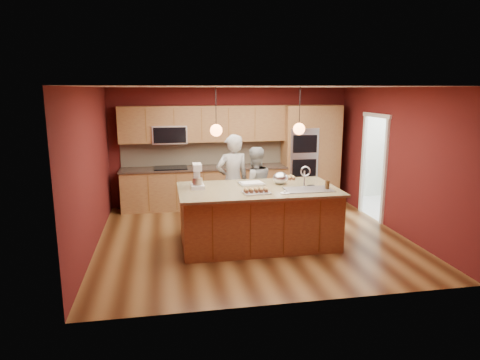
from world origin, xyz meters
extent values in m
plane|color=#432410|center=(0.00, 0.00, 0.00)|extent=(5.50, 5.50, 0.00)
plane|color=silver|center=(0.00, 0.00, 2.70)|extent=(5.50, 5.50, 0.00)
plane|color=#4E1313|center=(0.00, 2.50, 1.35)|extent=(5.50, 0.00, 5.50)
plane|color=#4E1313|center=(0.00, -2.50, 1.35)|extent=(5.50, 0.00, 5.50)
plane|color=#4E1313|center=(-2.75, 0.00, 1.35)|extent=(0.00, 5.00, 5.00)
plane|color=#4E1313|center=(2.75, 0.00, 1.35)|extent=(0.00, 5.00, 5.00)
cube|color=brown|center=(-0.65, 2.20, 0.45)|extent=(3.70, 0.60, 0.90)
cube|color=black|center=(-0.65, 2.19, 0.92)|extent=(3.74, 0.64, 0.04)
cube|color=#C6B595|center=(-0.65, 2.48, 1.22)|extent=(3.70, 0.03, 0.56)
cube|color=brown|center=(-0.65, 2.32, 1.90)|extent=(3.70, 0.36, 0.80)
cube|color=black|center=(-1.40, 2.18, 0.94)|extent=(0.72, 0.52, 0.03)
cube|color=silver|center=(-1.40, 2.30, 1.68)|extent=(0.76, 0.40, 0.40)
cube|color=brown|center=(1.60, 2.20, 1.15)|extent=(0.80, 0.60, 2.30)
cube|color=silver|center=(1.60, 1.90, 1.20)|extent=(0.66, 0.04, 1.20)
cube|color=brown|center=(2.25, 2.20, 1.15)|extent=(0.50, 0.60, 2.30)
plane|color=silver|center=(3.65, 1.20, 0.00)|extent=(2.60, 2.60, 0.00)
plane|color=silver|center=(4.55, 1.20, 1.35)|extent=(0.00, 2.70, 2.70)
cube|color=white|center=(4.35, 1.20, 1.95)|extent=(0.35, 2.40, 0.75)
cylinder|color=black|center=(-0.69, -0.31, 2.35)|extent=(0.01, 0.01, 0.70)
sphere|color=#FF7F3F|center=(-0.69, -0.31, 2.00)|extent=(0.20, 0.20, 0.20)
cylinder|color=black|center=(0.73, -0.31, 2.35)|extent=(0.01, 0.01, 0.70)
sphere|color=#FF7F3F|center=(0.73, -0.31, 2.00)|extent=(0.20, 0.20, 0.20)
cube|color=brown|center=(0.02, -0.31, 0.48)|extent=(2.61, 1.42, 0.96)
cube|color=tan|center=(0.02, -0.31, 0.98)|extent=(2.71, 1.52, 0.04)
cube|color=silver|center=(0.84, -0.59, 0.92)|extent=(0.78, 0.46, 0.18)
imported|color=black|center=(-0.25, 0.69, 0.91)|extent=(0.74, 0.57, 1.82)
imported|color=slate|center=(0.18, 0.69, 0.79)|extent=(0.83, 0.69, 1.57)
cube|color=white|center=(-1.00, -0.15, 1.03)|extent=(0.22, 0.29, 0.07)
cube|color=white|center=(-1.00, -0.03, 1.21)|extent=(0.11, 0.09, 0.29)
cube|color=white|center=(-1.00, -0.13, 1.37)|extent=(0.15, 0.29, 0.11)
cylinder|color=silver|center=(-1.00, -0.20, 1.11)|extent=(0.17, 0.17, 0.16)
cube|color=silver|center=(-0.03, -0.05, 1.01)|extent=(0.47, 0.37, 0.03)
cube|color=white|center=(-0.03, -0.05, 1.03)|extent=(0.40, 0.31, 0.02)
cube|color=silver|center=(-0.08, -0.67, 1.01)|extent=(0.47, 0.36, 0.02)
ellipsoid|color=silver|center=(0.49, -0.08, 1.11)|extent=(0.27, 0.27, 0.23)
cylinder|color=white|center=(0.37, -0.78, 1.01)|extent=(0.16, 0.16, 0.01)
cylinder|color=#3D2712|center=(1.16, -0.61, 1.07)|extent=(0.08, 0.08, 0.15)
cube|color=black|center=(0.98, -0.30, 1.00)|extent=(0.12, 0.07, 0.01)
cube|color=white|center=(4.20, 0.79, 0.52)|extent=(0.83, 0.84, 1.05)
cube|color=white|center=(4.17, 1.61, 0.52)|extent=(0.76, 0.78, 1.03)
camera|label=1|loc=(-1.56, -7.29, 2.66)|focal=32.00mm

